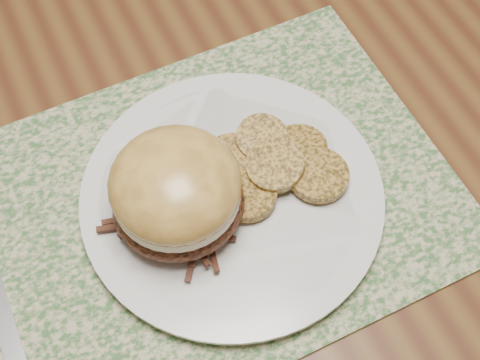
% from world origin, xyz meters
% --- Properties ---
extents(ground, '(3.50, 3.50, 0.00)m').
position_xyz_m(ground, '(0.00, 0.00, 0.00)').
color(ground, '#522F1C').
rests_on(ground, ground).
extents(dining_table, '(1.50, 0.90, 0.75)m').
position_xyz_m(dining_table, '(0.00, 0.00, 0.67)').
color(dining_table, brown).
rests_on(dining_table, ground).
extents(placemat, '(0.45, 0.33, 0.00)m').
position_xyz_m(placemat, '(-0.15, -0.06, 0.75)').
color(placemat, '#3A6333').
rests_on(placemat, dining_table).
extents(dinner_plate, '(0.26, 0.26, 0.02)m').
position_xyz_m(dinner_plate, '(-0.13, -0.07, 0.76)').
color(dinner_plate, silver).
rests_on(dinner_plate, placemat).
extents(pork_sandwich, '(0.13, 0.13, 0.09)m').
position_xyz_m(pork_sandwich, '(-0.18, -0.07, 0.81)').
color(pork_sandwich, black).
rests_on(pork_sandwich, dinner_plate).
extents(roasted_potatoes, '(0.14, 0.12, 0.03)m').
position_xyz_m(roasted_potatoes, '(-0.09, -0.06, 0.78)').
color(roasted_potatoes, '#A67930').
rests_on(roasted_potatoes, dinner_plate).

